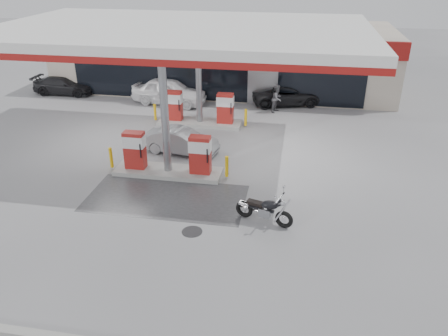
% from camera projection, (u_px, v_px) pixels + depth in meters
% --- Properties ---
extents(ground, '(90.00, 90.00, 0.00)m').
position_uv_depth(ground, '(154.00, 197.00, 16.65)').
color(ground, gray).
rests_on(ground, ground).
extents(wet_patch, '(6.00, 3.00, 0.00)m').
position_uv_depth(wet_patch, '(166.00, 198.00, 16.57)').
color(wet_patch, '#4C4C4F').
rests_on(wet_patch, ground).
extents(drain_cover, '(0.70, 0.70, 0.01)m').
position_uv_depth(drain_cover, '(192.00, 232.00, 14.57)').
color(drain_cover, '#38383A').
rests_on(drain_cover, ground).
extents(store_building, '(22.00, 8.22, 4.00)m').
position_uv_depth(store_building, '(225.00, 56.00, 29.83)').
color(store_building, beige).
rests_on(store_building, ground).
extents(canopy, '(16.00, 10.02, 5.51)m').
position_uv_depth(canopy, '(181.00, 33.00, 18.73)').
color(canopy, silver).
rests_on(canopy, ground).
extents(pump_island_near, '(5.14, 1.30, 1.78)m').
position_uv_depth(pump_island_near, '(167.00, 158.00, 18.10)').
color(pump_island_near, '#9E9E99').
rests_on(pump_island_near, ground).
extents(pump_island_far, '(5.14, 1.30, 1.78)m').
position_uv_depth(pump_island_far, '(200.00, 112.00, 23.40)').
color(pump_island_far, '#9E9E99').
rests_on(pump_island_far, ground).
extents(parked_motorcycle, '(2.06, 1.01, 1.08)m').
position_uv_depth(parked_motorcycle, '(265.00, 210.00, 14.88)').
color(parked_motorcycle, black).
rests_on(parked_motorcycle, ground).
extents(sedan_white, '(4.76, 2.42, 1.55)m').
position_uv_depth(sedan_white, '(169.00, 91.00, 26.60)').
color(sedan_white, white).
rests_on(sedan_white, ground).
extents(attendant, '(0.86, 0.95, 1.60)m').
position_uv_depth(attendant, '(277.00, 98.00, 25.22)').
color(attendant, '#5A5A5F').
rests_on(attendant, ground).
extents(hatchback_silver, '(3.61, 1.70, 1.14)m').
position_uv_depth(hatchback_silver, '(181.00, 141.00, 20.11)').
color(hatchback_silver, gray).
rests_on(hatchback_silver, ground).
extents(parked_car_left, '(4.00, 1.66, 1.16)m').
position_uv_depth(parked_car_left, '(64.00, 85.00, 28.54)').
color(parked_car_left, black).
rests_on(parked_car_left, ground).
extents(parked_car_right, '(4.72, 3.11, 1.20)m').
position_uv_depth(parked_car_right, '(287.00, 95.00, 26.57)').
color(parked_car_right, black).
rests_on(parked_car_right, ground).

